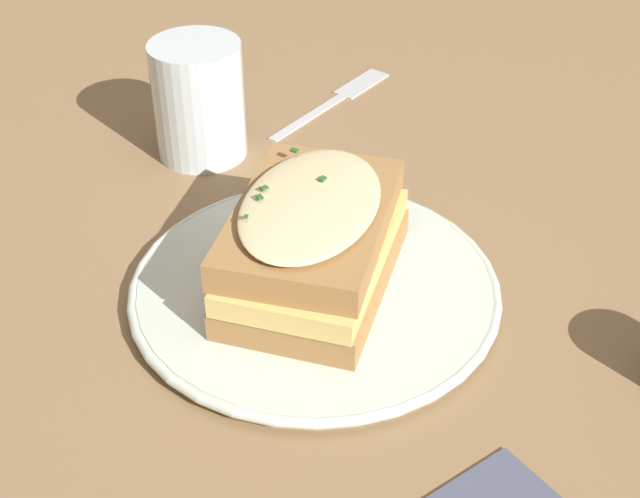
{
  "coord_description": "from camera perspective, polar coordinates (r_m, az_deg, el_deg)",
  "views": [
    {
      "loc": [
        0.42,
        -0.18,
        0.4
      ],
      "look_at": [
        -0.02,
        0.0,
        0.04
      ],
      "focal_mm": 50.0,
      "sensor_mm": 36.0,
      "label": 1
    }
  ],
  "objects": [
    {
      "name": "sandwich",
      "position": [
        0.59,
        -0.11,
        0.51
      ],
      "size": [
        0.18,
        0.17,
        0.07
      ],
      "rotation": [
        0.0,
        0.0,
        2.44
      ],
      "color": "#A37542",
      "rests_on": "dinner_plate"
    },
    {
      "name": "fork",
      "position": [
        0.87,
        1.45,
        9.83
      ],
      "size": [
        0.1,
        0.16,
        0.0
      ],
      "rotation": [
        0.0,
        0.0,
        0.52
      ],
      "color": "silver",
      "rests_on": "ground_plane"
    },
    {
      "name": "water_glass",
      "position": [
        0.76,
        -7.77,
        9.42
      ],
      "size": [
        0.08,
        0.08,
        0.1
      ],
      "primitive_type": "cylinder",
      "color": "silver",
      "rests_on": "ground_plane"
    },
    {
      "name": "ground_plane",
      "position": [
        0.61,
        0.3,
        -4.04
      ],
      "size": [
        2.4,
        2.4,
        0.0
      ],
      "primitive_type": "plane",
      "color": "olive"
    },
    {
      "name": "dinner_plate",
      "position": [
        0.61,
        0.0,
        -2.45
      ],
      "size": [
        0.26,
        0.26,
        0.01
      ],
      "color": "silver",
      "rests_on": "ground_plane"
    }
  ]
}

